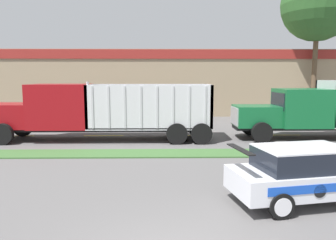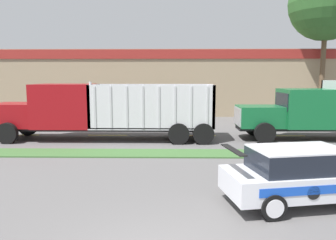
{
  "view_description": "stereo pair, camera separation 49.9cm",
  "coord_description": "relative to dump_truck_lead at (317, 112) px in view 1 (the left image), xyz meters",
  "views": [
    {
      "loc": [
        -0.23,
        -5.67,
        3.54
      ],
      "look_at": [
        0.02,
        8.54,
        1.66
      ],
      "focal_mm": 35.0,
      "sensor_mm": 36.0,
      "label": 1
    },
    {
      "loc": [
        0.27,
        -5.67,
        3.54
      ],
      "look_at": [
        0.02,
        8.54,
        1.66
      ],
      "focal_mm": 35.0,
      "sensor_mm": 36.0,
      "label": 2
    }
  ],
  "objects": [
    {
      "name": "dump_truck_trail",
      "position": [
        -13.49,
        -0.27,
        0.1
      ],
      "size": [
        12.26,
        2.82,
        3.28
      ],
      "color": "black",
      "rests_on": "ground_plane"
    },
    {
      "name": "centre_line_4",
      "position": [
        -12.44,
        1.09,
        -1.52
      ],
      "size": [
        2.4,
        0.14,
        0.01
      ],
      "primitive_type": "cube",
      "color": "yellow",
      "rests_on": "ground_plane"
    },
    {
      "name": "rally_car",
      "position": [
        -4.81,
        -9.63,
        -0.68
      ],
      "size": [
        4.72,
        2.58,
        1.65
      ],
      "color": "silver",
      "rests_on": "ground_plane"
    },
    {
      "name": "grass_verge",
      "position": [
        -8.67,
        -3.72,
        -1.49
      ],
      "size": [
        120.0,
        1.61,
        0.06
      ],
      "primitive_type": "cube",
      "color": "#3D6633",
      "rests_on": "ground_plane"
    },
    {
      "name": "centre_line_3",
      "position": [
        -17.84,
        1.09,
        -1.52
      ],
      "size": [
        2.4,
        0.14,
        0.01
      ],
      "primitive_type": "cube",
      "color": "yellow",
      "rests_on": "ground_plane"
    },
    {
      "name": "store_building_backdrop",
      "position": [
        -9.07,
        16.39,
        1.45
      ],
      "size": [
        43.87,
        12.1,
        5.94
      ],
      "color": "#9E896B",
      "rests_on": "ground_plane"
    },
    {
      "name": "dump_truck_lead",
      "position": [
        0.0,
        0.0,
        0.0
      ],
      "size": [
        10.81,
        2.75,
        3.34
      ],
      "color": "black",
      "rests_on": "ground_plane"
    },
    {
      "name": "centre_line_6",
      "position": [
        -1.64,
        1.09,
        -1.52
      ],
      "size": [
        2.4,
        0.14,
        0.01
      ],
      "primitive_type": "cube",
      "color": "yellow",
      "rests_on": "ground_plane"
    },
    {
      "name": "centre_line_5",
      "position": [
        -7.04,
        1.09,
        -1.52
      ],
      "size": [
        2.4,
        0.14,
        0.01
      ],
      "primitive_type": "cube",
      "color": "yellow",
      "rests_on": "ground_plane"
    }
  ]
}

